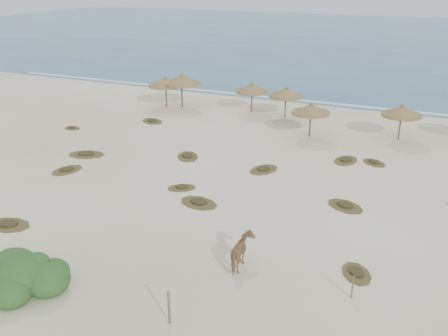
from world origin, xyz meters
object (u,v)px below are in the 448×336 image
at_px(palapa_0, 182,80).
at_px(bush, 23,277).
at_px(palapa_1, 166,83).
at_px(horse, 242,253).

relative_size(palapa_0, bush, 1.11).
height_order(palapa_0, palapa_1, palapa_0).
height_order(palapa_0, bush, palapa_0).
xyz_separation_m(palapa_1, horse, (15.83, -21.04, -1.46)).
bearing_deg(horse, palapa_0, -64.63).
relative_size(horse, bush, 0.47).
distance_m(palapa_1, bush, 27.26).
bearing_deg(bush, horse, 33.89).
bearing_deg(palapa_0, bush, -73.95).
bearing_deg(palapa_1, palapa_0, 23.24).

